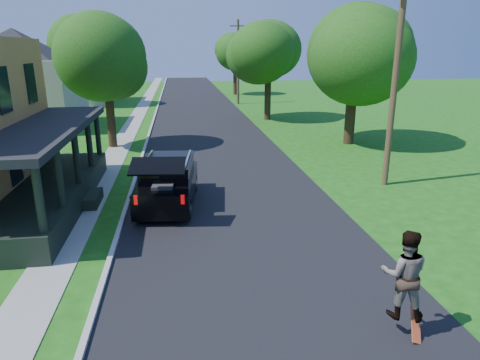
{
  "coord_description": "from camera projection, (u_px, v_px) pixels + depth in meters",
  "views": [
    {
      "loc": [
        -1.94,
        -10.22,
        5.81
      ],
      "look_at": [
        -0.04,
        3.0,
        1.67
      ],
      "focal_mm": 32.0,
      "sensor_mm": 36.0,
      "label": 1
    }
  ],
  "objects": [
    {
      "name": "skateboarder",
      "position": [
        404.0,
        274.0,
        8.74
      ],
      "size": [
        1.14,
        1.02,
        1.94
      ],
      "rotation": [
        0.0,
        0.0,
        2.78
      ],
      "color": "black",
      "rests_on": "ground"
    },
    {
      "name": "utility_pole_far",
      "position": [
        238.0,
        61.0,
        45.17
      ],
      "size": [
        1.67,
        0.47,
        8.62
      ],
      "rotation": [
        0.0,
        0.0,
        -0.21
      ],
      "color": "#453520",
      "rests_on": "ground"
    },
    {
      "name": "tree_left_far",
      "position": [
        83.0,
        40.0,
        42.58
      ],
      "size": [
        7.84,
        7.53,
        9.82
      ],
      "rotation": [
        0.0,
        0.0,
        0.41
      ],
      "color": "black",
      "rests_on": "ground"
    },
    {
      "name": "tree_left_mid",
      "position": [
        105.0,
        60.0,
        24.74
      ],
      "size": [
        4.96,
        4.87,
        7.74
      ],
      "rotation": [
        0.0,
        0.0,
        -0.03
      ],
      "color": "black",
      "rests_on": "ground"
    },
    {
      "name": "tree_right_near",
      "position": [
        355.0,
        45.0,
        25.46
      ],
      "size": [
        6.26,
        6.0,
        9.11
      ],
      "rotation": [
        0.0,
        0.0,
        0.06
      ],
      "color": "black",
      "rests_on": "ground"
    },
    {
      "name": "neighbor_house_far",
      "position": [
        69.0,
        64.0,
        46.4
      ],
      "size": [
        12.78,
        12.78,
        8.3
      ],
      "color": "#9C978A",
      "rests_on": "ground"
    },
    {
      "name": "tree_right_mid",
      "position": [
        268.0,
        47.0,
        34.61
      ],
      "size": [
        6.07,
        5.84,
        8.75
      ],
      "rotation": [
        0.0,
        0.0,
        0.15
      ],
      "color": "black",
      "rests_on": "ground"
    },
    {
      "name": "street",
      "position": [
        207.0,
        133.0,
        30.56
      ],
      "size": [
        8.0,
        120.0,
        0.02
      ],
      "primitive_type": "cube",
      "color": "black",
      "rests_on": "ground"
    },
    {
      "name": "skateboard",
      "position": [
        416.0,
        325.0,
        8.9
      ],
      "size": [
        0.39,
        0.55,
        0.6
      ],
      "rotation": [
        0.0,
        0.0,
        -0.02
      ],
      "color": "#AA370E",
      "rests_on": "ground"
    },
    {
      "name": "curb",
      "position": [
        149.0,
        134.0,
        30.01
      ],
      "size": [
        0.15,
        120.0,
        0.12
      ],
      "primitive_type": "cube",
      "color": "#ADADA8",
      "rests_on": "ground"
    },
    {
      "name": "neighbor_house_mid",
      "position": [
        18.0,
        71.0,
        31.27
      ],
      "size": [
        12.78,
        12.78,
        8.3
      ],
      "color": "#9C978A",
      "rests_on": "ground"
    },
    {
      "name": "tree_right_far",
      "position": [
        235.0,
        52.0,
        54.29
      ],
      "size": [
        5.74,
        5.81,
        8.09
      ],
      "rotation": [
        0.0,
        0.0,
        -0.19
      ],
      "color": "black",
      "rests_on": "ground"
    },
    {
      "name": "black_suv",
      "position": [
        168.0,
        182.0,
        16.36
      ],
      "size": [
        2.42,
        5.2,
        2.34
      ],
      "rotation": [
        0.0,
        0.0,
        -0.11
      ],
      "color": "black",
      "rests_on": "ground"
    },
    {
      "name": "sidewalk",
      "position": [
        127.0,
        135.0,
        29.8
      ],
      "size": [
        1.3,
        120.0,
        0.03
      ],
      "primitive_type": "cube",
      "color": "gray",
      "rests_on": "ground"
    },
    {
      "name": "utility_pole_near",
      "position": [
        395.0,
        78.0,
        17.67
      ],
      "size": [
        1.6,
        0.59,
        8.92
      ],
      "rotation": [
        0.0,
        0.0,
        0.29
      ],
      "color": "#453520",
      "rests_on": "ground"
    },
    {
      "name": "ground",
      "position": [
        257.0,
        271.0,
        11.64
      ],
      "size": [
        140.0,
        140.0,
        0.0
      ],
      "primitive_type": "plane",
      "color": "#195410",
      "rests_on": "ground"
    }
  ]
}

